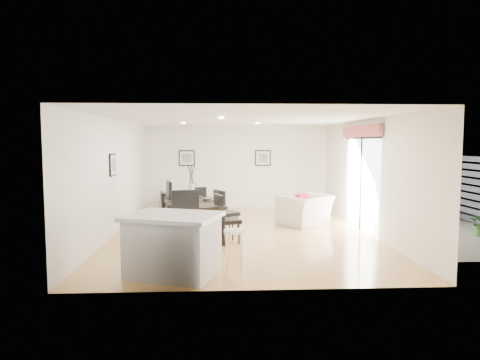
{
  "coord_description": "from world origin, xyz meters",
  "views": [
    {
      "loc": [
        -0.55,
        -10.07,
        2.15
      ],
      "look_at": [
        -0.03,
        0.4,
        1.24
      ],
      "focal_mm": 32.0,
      "sensor_mm": 36.0,
      "label": 1
    }
  ],
  "objects_px": {
    "dining_chair_enear": "(224,216)",
    "side_table": "(169,201)",
    "armchair": "(305,210)",
    "dining_chair_foot": "(196,205)",
    "dining_table": "(192,205)",
    "kitchen_island": "(173,245)",
    "dining_chair_wnear": "(157,215)",
    "bar_stool": "(234,236)",
    "sofa": "(193,204)",
    "dining_chair_efar": "(224,209)",
    "dining_chair_wfar": "(163,204)",
    "coffee_table": "(195,216)",
    "dining_chair_head": "(186,218)"
  },
  "relations": [
    {
      "from": "kitchen_island",
      "to": "dining_chair_wnear",
      "type": "bearing_deg",
      "value": 123.4
    },
    {
      "from": "dining_chair_wnear",
      "to": "dining_chair_head",
      "type": "xyz_separation_m",
      "value": [
        0.68,
        -0.75,
        0.06
      ]
    },
    {
      "from": "dining_table",
      "to": "dining_chair_efar",
      "type": "distance_m",
      "value": 0.87
    },
    {
      "from": "kitchen_island",
      "to": "dining_chair_efar",
      "type": "bearing_deg",
      "value": 93.8
    },
    {
      "from": "sofa",
      "to": "dining_chair_foot",
      "type": "xyz_separation_m",
      "value": [
        0.22,
        -2.19,
        0.29
      ]
    },
    {
      "from": "armchair",
      "to": "dining_chair_wnear",
      "type": "xyz_separation_m",
      "value": [
        -3.56,
        -1.85,
        0.22
      ]
    },
    {
      "from": "dining_chair_enear",
      "to": "side_table",
      "type": "xyz_separation_m",
      "value": [
        -1.71,
        4.74,
        -0.32
      ]
    },
    {
      "from": "sofa",
      "to": "dining_chair_foot",
      "type": "relative_size",
      "value": 1.88
    },
    {
      "from": "armchair",
      "to": "dining_chair_efar",
      "type": "bearing_deg",
      "value": -14.55
    },
    {
      "from": "sofa",
      "to": "armchair",
      "type": "bearing_deg",
      "value": 147.32
    },
    {
      "from": "dining_chair_wfar",
      "to": "bar_stool",
      "type": "xyz_separation_m",
      "value": [
        1.56,
        -3.25,
        -0.06
      ]
    },
    {
      "from": "sofa",
      "to": "side_table",
      "type": "xyz_separation_m",
      "value": [
        -0.8,
        0.77,
        -0.01
      ]
    },
    {
      "from": "armchair",
      "to": "dining_chair_foot",
      "type": "height_order",
      "value": "dining_chair_foot"
    },
    {
      "from": "dining_table",
      "to": "kitchen_island",
      "type": "distance_m",
      "value": 2.73
    },
    {
      "from": "armchair",
      "to": "dining_chair_wfar",
      "type": "xyz_separation_m",
      "value": [
        -3.55,
        -0.84,
        0.3
      ]
    },
    {
      "from": "dining_table",
      "to": "dining_chair_foot",
      "type": "xyz_separation_m",
      "value": [
        0.03,
        1.25,
        -0.17
      ]
    },
    {
      "from": "dining_chair_enear",
      "to": "coffee_table",
      "type": "distance_m",
      "value": 2.31
    },
    {
      "from": "armchair",
      "to": "bar_stool",
      "type": "distance_m",
      "value": 4.55
    },
    {
      "from": "bar_stool",
      "to": "dining_table",
      "type": "bearing_deg",
      "value": 107.67
    },
    {
      "from": "armchair",
      "to": "dining_chair_foot",
      "type": "distance_m",
      "value": 2.82
    },
    {
      "from": "dining_chair_enear",
      "to": "dining_chair_foot",
      "type": "height_order",
      "value": "dining_chair_enear"
    },
    {
      "from": "side_table",
      "to": "kitchen_island",
      "type": "height_order",
      "value": "kitchen_island"
    },
    {
      "from": "sofa",
      "to": "coffee_table",
      "type": "bearing_deg",
      "value": 97.23
    },
    {
      "from": "dining_chair_foot",
      "to": "dining_chair_wnear",
      "type": "bearing_deg",
      "value": 45.14
    },
    {
      "from": "dining_chair_wfar",
      "to": "dining_chair_efar",
      "type": "relative_size",
      "value": 1.19
    },
    {
      "from": "dining_chair_foot",
      "to": "bar_stool",
      "type": "height_order",
      "value": "dining_chair_foot"
    },
    {
      "from": "dining_chair_foot",
      "to": "dining_table",
      "type": "bearing_deg",
      "value": 66.73
    },
    {
      "from": "dining_chair_efar",
      "to": "dining_chair_foot",
      "type": "distance_m",
      "value": 1.06
    },
    {
      "from": "dining_chair_wnear",
      "to": "dining_chair_head",
      "type": "bearing_deg",
      "value": 32.11
    },
    {
      "from": "sofa",
      "to": "side_table",
      "type": "relative_size",
      "value": 3.6
    },
    {
      "from": "dining_chair_foot",
      "to": "bar_stool",
      "type": "distance_m",
      "value": 4.06
    },
    {
      "from": "armchair",
      "to": "dining_chair_wnear",
      "type": "bearing_deg",
      "value": -10.25
    },
    {
      "from": "dining_chair_foot",
      "to": "kitchen_island",
      "type": "xyz_separation_m",
      "value": [
        -0.16,
        -3.97,
        -0.07
      ]
    },
    {
      "from": "dining_chair_wnear",
      "to": "bar_stool",
      "type": "xyz_separation_m",
      "value": [
        1.57,
        -2.23,
        0.02
      ]
    },
    {
      "from": "dining_chair_efar",
      "to": "coffee_table",
      "type": "relative_size",
      "value": 0.93
    },
    {
      "from": "dining_chair_wfar",
      "to": "coffee_table",
      "type": "height_order",
      "value": "dining_chair_wfar"
    },
    {
      "from": "dining_table",
      "to": "side_table",
      "type": "height_order",
      "value": "dining_table"
    },
    {
      "from": "sofa",
      "to": "armchair",
      "type": "height_order",
      "value": "armchair"
    },
    {
      "from": "dining_table",
      "to": "dining_chair_head",
      "type": "height_order",
      "value": "dining_chair_head"
    },
    {
      "from": "dining_table",
      "to": "dining_chair_efar",
      "type": "height_order",
      "value": "dining_chair_efar"
    },
    {
      "from": "dining_chair_head",
      "to": "dining_chair_foot",
      "type": "distance_m",
      "value": 2.49
    },
    {
      "from": "sofa",
      "to": "dining_chair_efar",
      "type": "bearing_deg",
      "value": 108.59
    },
    {
      "from": "bar_stool",
      "to": "armchair",
      "type": "bearing_deg",
      "value": 64.11
    },
    {
      "from": "dining_chair_efar",
      "to": "kitchen_island",
      "type": "xyz_separation_m",
      "value": [
        -0.85,
        -3.18,
        -0.07
      ]
    },
    {
      "from": "dining_chair_head",
      "to": "side_table",
      "type": "bearing_deg",
      "value": 86.3
    },
    {
      "from": "armchair",
      "to": "dining_chair_efar",
      "type": "xyz_separation_m",
      "value": [
        -2.13,
        -0.91,
        0.19
      ]
    },
    {
      "from": "dining_chair_enear",
      "to": "dining_chair_wnear",
      "type": "bearing_deg",
      "value": 69.35
    },
    {
      "from": "side_table",
      "to": "bar_stool",
      "type": "height_order",
      "value": "bar_stool"
    },
    {
      "from": "dining_chair_enear",
      "to": "sofa",
      "type": "bearing_deg",
      "value": -6.0
    },
    {
      "from": "dining_chair_wfar",
      "to": "dining_chair_head",
      "type": "distance_m",
      "value": 1.89
    }
  ]
}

